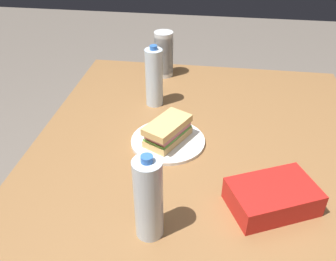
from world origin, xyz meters
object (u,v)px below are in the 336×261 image
object	(u,v)px
paper_plate	(168,141)
sandwich	(168,131)
water_bottle_tall	(154,77)
plastic_cup_stack	(164,54)
dining_table	(197,186)
water_bottle_spare	(148,199)
chip_bag	(272,197)

from	to	relation	value
paper_plate	sandwich	world-z (taller)	sandwich
paper_plate	water_bottle_tall	xyz separation A→B (m)	(-0.26, -0.09, 0.11)
sandwich	plastic_cup_stack	xyz separation A→B (m)	(-0.52, -0.09, 0.05)
paper_plate	plastic_cup_stack	xyz separation A→B (m)	(-0.52, -0.09, 0.10)
paper_plate	dining_table	bearing A→B (deg)	44.19
water_bottle_spare	sandwich	bearing A→B (deg)	-178.65
sandwich	plastic_cup_stack	distance (m)	0.54
dining_table	sandwich	size ratio (longest dim) A/B	7.40
dining_table	water_bottle_tall	xyz separation A→B (m)	(-0.37, -0.20, 0.20)
dining_table	water_bottle_spare	size ratio (longest dim) A/B	6.16
chip_bag	water_bottle_tall	size ratio (longest dim) A/B	0.94
plastic_cup_stack	water_bottle_spare	xyz separation A→B (m)	(0.91, 0.10, 0.02)
sandwich	water_bottle_spare	distance (m)	0.39
paper_plate	water_bottle_spare	distance (m)	0.40
water_bottle_tall	plastic_cup_stack	size ratio (longest dim) A/B	1.21
dining_table	paper_plate	size ratio (longest dim) A/B	6.02
paper_plate	water_bottle_tall	distance (m)	0.29
dining_table	water_bottle_tall	bearing A→B (deg)	-151.24
water_bottle_spare	dining_table	bearing A→B (deg)	159.04
chip_bag	plastic_cup_stack	bearing A→B (deg)	93.31
chip_bag	paper_plate	bearing A→B (deg)	116.93
water_bottle_spare	water_bottle_tall	bearing A→B (deg)	-171.16
water_bottle_tall	sandwich	bearing A→B (deg)	19.31
sandwich	water_bottle_spare	bearing A→B (deg)	1.35
dining_table	chip_bag	size ratio (longest dim) A/B	6.62
paper_plate	chip_bag	distance (m)	0.41
dining_table	water_bottle_spare	bearing A→B (deg)	-20.96
sandwich	chip_bag	bearing A→B (deg)	52.48
sandwich	chip_bag	size ratio (longest dim) A/B	0.89
paper_plate	water_bottle_spare	size ratio (longest dim) A/B	1.02
dining_table	paper_plate	xyz separation A→B (m)	(-0.12, -0.11, 0.09)
dining_table	sandwich	distance (m)	0.21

